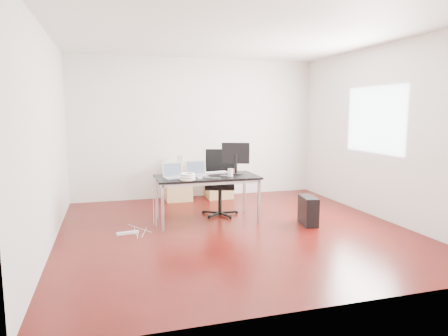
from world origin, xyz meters
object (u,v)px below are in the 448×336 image
object	(u,v)px
office_chair	(220,179)
pc_tower	(308,211)
filing_cabinet_left	(178,183)
filing_cabinet_right	(219,181)
desk	(207,179)

from	to	relation	value
office_chair	pc_tower	bearing A→B (deg)	-25.08
filing_cabinet_left	filing_cabinet_right	bearing A→B (deg)	0.00
desk	filing_cabinet_right	distance (m)	1.82
office_chair	filing_cabinet_right	size ratio (longest dim) A/B	1.54
desk	filing_cabinet_left	distance (m)	1.70
office_chair	filing_cabinet_left	size ratio (longest dim) A/B	1.54
filing_cabinet_left	pc_tower	xyz separation A→B (m)	(1.64, -2.29, -0.13)
filing_cabinet_left	pc_tower	world-z (taller)	filing_cabinet_left
filing_cabinet_right	desk	bearing A→B (deg)	-111.45
filing_cabinet_left	filing_cabinet_right	size ratio (longest dim) A/B	1.00
filing_cabinet_left	filing_cabinet_right	world-z (taller)	same
desk	filing_cabinet_left	xyz separation A→B (m)	(-0.18, 1.66, -0.33)
office_chair	pc_tower	world-z (taller)	office_chair
filing_cabinet_right	pc_tower	world-z (taller)	filing_cabinet_right
filing_cabinet_left	pc_tower	bearing A→B (deg)	-54.44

